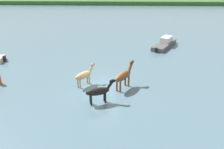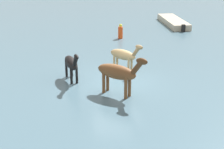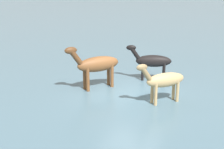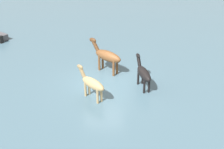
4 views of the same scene
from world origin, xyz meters
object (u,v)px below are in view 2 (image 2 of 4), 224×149
at_px(horse_chestnut_trailing, 118,72).
at_px(buoy_channel_marker, 120,32).
at_px(horse_lead, 71,63).
at_px(horse_dark_mare, 124,55).
at_px(boat_tender_starboard, 173,23).

height_order(horse_chestnut_trailing, buoy_channel_marker, horse_chestnut_trailing).
xyz_separation_m(horse_lead, buoy_channel_marker, (-8.85, 2.76, -0.45)).
xyz_separation_m(horse_dark_mare, boat_tender_starboard, (-12.40, 5.00, -0.76)).
bearing_deg(horse_lead, buoy_channel_marker, 141.43).
relative_size(boat_tender_starboard, buoy_channel_marker, 5.14).
xyz_separation_m(horse_dark_mare, horse_lead, (1.49, -2.78, 0.02)).
distance_m(horse_dark_mare, buoy_channel_marker, 7.37).
height_order(horse_lead, horse_chestnut_trailing, horse_chestnut_trailing).
height_order(horse_dark_mare, horse_lead, horse_lead).
bearing_deg(horse_lead, horse_chestnut_trailing, 31.86).
height_order(boat_tender_starboard, buoy_channel_marker, buoy_channel_marker).
bearing_deg(boat_tender_starboard, buoy_channel_marker, 128.13).
xyz_separation_m(horse_chestnut_trailing, boat_tender_starboard, (-15.70, 5.38, -0.95)).
relative_size(horse_dark_mare, boat_tender_starboard, 0.33).
relative_size(horse_chestnut_trailing, buoy_channel_marker, 2.13).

